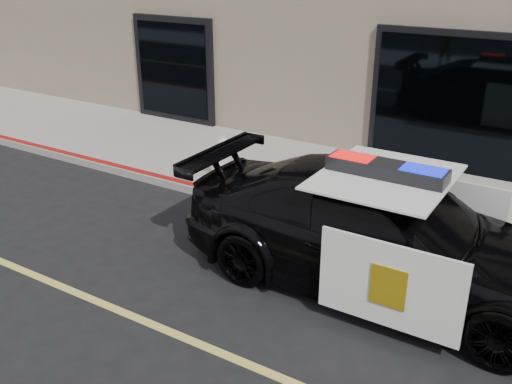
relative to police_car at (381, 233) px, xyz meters
The scene contains 3 objects.
sidewalk_n 3.13m from the police_car, 75.32° to the left, with size 60.00×3.50×0.15m, color gray.
police_car is the anchor object (origin of this frame).
fire_hydrant 4.12m from the police_car, 155.02° to the left, with size 0.40×0.55×0.88m.
Camera 1 is at (1.35, -4.24, 4.22)m, focal length 40.00 mm.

